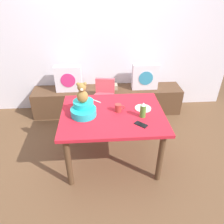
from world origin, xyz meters
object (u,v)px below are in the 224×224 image
pillow_floral_right (145,77)px  dining_table (113,120)px  ketchup_bottle (143,110)px  cell_phone (141,124)px  pillow_floral_left (68,79)px  coffee_mug (118,108)px  dinner_plate_near (143,108)px  highchair (104,98)px  teddy_bear (82,93)px  infant_seat_teal (84,109)px  book_stack (112,87)px

pillow_floral_right → dining_table: size_ratio=0.36×
ketchup_bottle → cell_phone: ketchup_bottle is taller
pillow_floral_left → ketchup_bottle: 1.66m
coffee_mug → dinner_plate_near: coffee_mug is taller
pillow_floral_left → highchair: size_ratio=0.56×
teddy_bear → ketchup_bottle: bearing=-8.1°
infant_seat_teal → ketchup_bottle: (0.69, -0.10, 0.02)m
pillow_floral_left → teddy_bear: size_ratio=1.76×
teddy_bear → highchair: bearing=71.3°
dining_table → dinner_plate_near: 0.40m
teddy_bear → cell_phone: 0.74m
pillow_floral_right → dinner_plate_near: bearing=-102.9°
teddy_bear → dinner_plate_near: (0.73, 0.08, -0.27)m
pillow_floral_right → teddy_bear: teddy_bear is taller
ketchup_bottle → cell_phone: (-0.05, -0.16, -0.08)m
dining_table → teddy_bear: 0.51m
cell_phone → pillow_floral_left: bearing=75.8°
pillow_floral_left → cell_phone: bearing=-57.3°
highchair → infant_seat_teal: (-0.27, -0.80, 0.29)m
coffee_mug → ketchup_bottle: bearing=-26.7°
pillow_floral_left → coffee_mug: bearing=-58.4°
dining_table → dinner_plate_near: dinner_plate_near is taller
pillow_floral_left → highchair: bearing=-35.5°
ketchup_bottle → highchair: bearing=114.8°
pillow_floral_right → coffee_mug: 1.32m
dining_table → cell_phone: (0.30, -0.27, 0.11)m
coffee_mug → dinner_plate_near: 0.32m
pillow_floral_left → dining_table: (0.65, -1.21, -0.04)m
pillow_floral_left → dinner_plate_near: pillow_floral_left is taller
highchair → pillow_floral_right: bearing=30.1°
pillow_floral_left → highchair: (0.58, -0.42, -0.16)m
cell_phone → dining_table: bearing=91.0°
teddy_bear → cell_phone: size_ratio=1.74×
pillow_floral_right → infant_seat_teal: size_ratio=1.33×
pillow_floral_left → highchair: 0.73m
dining_table → cell_phone: cell_phone is taller
highchair → infant_seat_teal: 0.89m
pillow_floral_left → cell_phone: pillow_floral_left is taller
ketchup_bottle → coffee_mug: size_ratio=1.54×
pillow_floral_left → book_stack: (0.73, 0.02, -0.18)m
book_stack → pillow_floral_left: bearing=-178.4°
dining_table → infant_seat_teal: bearing=-179.2°
pillow_floral_right → dining_table: pillow_floral_right is taller
dinner_plate_near → pillow_floral_right: bearing=77.1°
pillow_floral_left → dinner_plate_near: bearing=-47.8°
book_stack → highchair: 0.46m
dining_table → highchair: 0.81m
dining_table → dinner_plate_near: size_ratio=6.19×
pillow_floral_right → highchair: bearing=-149.9°
pillow_floral_right → book_stack: size_ratio=2.20×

